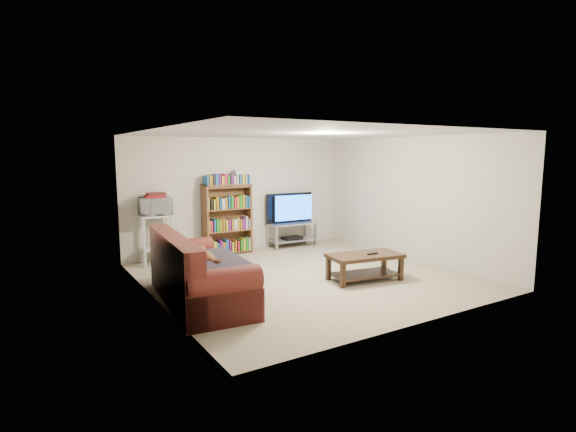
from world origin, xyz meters
TOP-DOWN VIEW (x-y plane):
  - floor at (0.00, 0.00)m, footprint 5.00×5.00m
  - ceiling at (0.00, 0.00)m, footprint 5.00×5.00m
  - wall_back at (0.00, 2.50)m, footprint 5.00×0.00m
  - wall_front at (0.00, -2.50)m, footprint 5.00×0.00m
  - wall_left at (-2.50, 0.00)m, footprint 0.00×5.00m
  - wall_right at (2.50, 0.00)m, footprint 0.00×5.00m
  - sofa at (-2.06, -0.28)m, footprint 1.18×2.35m
  - blanket at (-1.88, -0.45)m, footprint 0.89×1.15m
  - cat at (-1.86, -0.25)m, footprint 0.30×0.64m
  - coffee_table at (0.72, -0.68)m, footprint 1.29×0.79m
  - remote at (0.82, -0.75)m, footprint 0.20×0.06m
  - tv_stand at (1.13, 2.24)m, footprint 1.08×0.51m
  - television at (1.13, 2.24)m, footprint 1.15×0.19m
  - dvd_player at (1.13, 2.24)m, footprint 0.44×0.31m
  - bookshelf at (-0.40, 2.30)m, footprint 1.01×0.31m
  - shelf_clutter at (-0.30, 2.31)m, footprint 0.74×0.22m
  - microwave_stand at (-1.89, 2.21)m, footprint 0.62×0.47m
  - microwave at (-1.89, 2.21)m, footprint 0.61×0.44m
  - game_boxes at (-1.89, 2.21)m, footprint 0.36×0.32m

SIDE VIEW (x-z plane):
  - floor at x=0.00m, z-range 0.00..0.00m
  - dvd_player at x=1.13m, z-range 0.16..0.22m
  - coffee_table at x=0.72m, z-range 0.09..0.52m
  - sofa at x=-2.06m, z-range -0.15..0.82m
  - tv_stand at x=1.13m, z-range 0.09..0.63m
  - remote at x=0.82m, z-range 0.44..0.46m
  - blanket at x=-1.88m, z-range 0.47..0.66m
  - microwave_stand at x=-1.89m, z-range 0.13..1.07m
  - cat at x=-1.86m, z-range 0.53..0.72m
  - bookshelf at x=-0.40m, z-range 0.02..1.47m
  - television at x=1.13m, z-range 0.53..1.19m
  - microwave at x=-1.89m, z-range 0.94..1.26m
  - wall_back at x=0.00m, z-range -1.30..3.70m
  - wall_front at x=0.00m, z-range -1.30..3.70m
  - wall_left at x=-2.50m, z-range -1.30..3.70m
  - wall_right at x=2.50m, z-range -1.30..3.70m
  - game_boxes at x=-1.89m, z-range 1.26..1.31m
  - shelf_clutter at x=-0.30m, z-range 1.41..1.70m
  - ceiling at x=0.00m, z-range 2.40..2.40m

